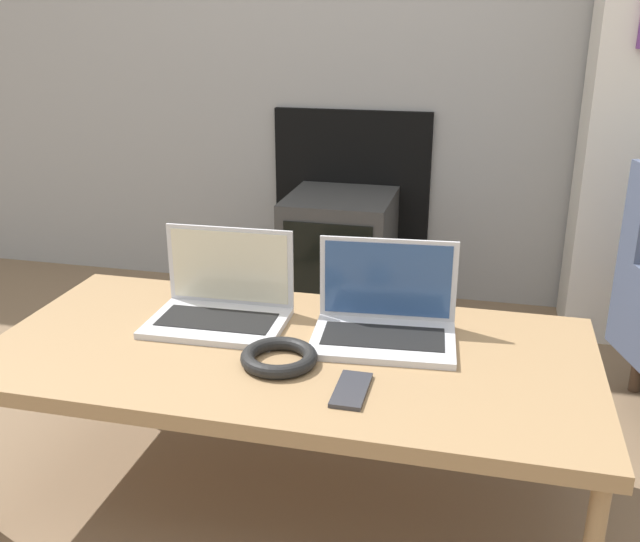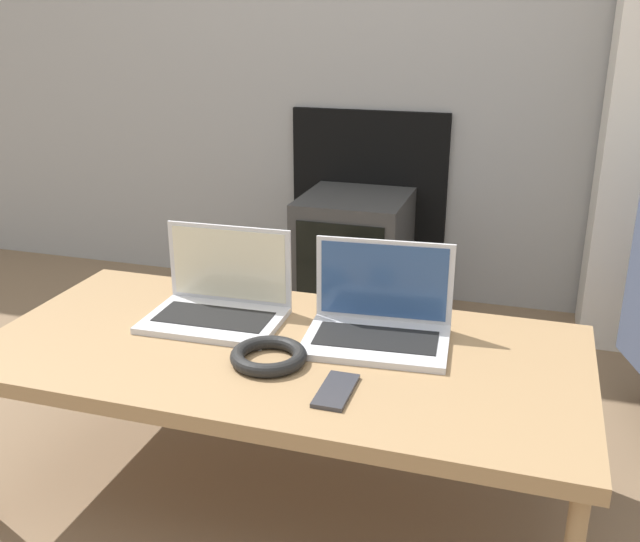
% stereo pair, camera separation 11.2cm
% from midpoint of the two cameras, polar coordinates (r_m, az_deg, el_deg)
% --- Properties ---
extents(table, '(1.39, 0.67, 0.41)m').
position_cam_midpoint_polar(table, '(1.67, -4.39, -7.05)').
color(table, '#9E7A51').
rests_on(table, ground_plane).
extents(laptop_left, '(0.34, 0.24, 0.22)m').
position_cam_midpoint_polar(laptop_left, '(1.81, -9.63, -2.47)').
color(laptop_left, silver).
rests_on(laptop_left, table).
extents(laptop_right, '(0.35, 0.26, 0.22)m').
position_cam_midpoint_polar(laptop_right, '(1.69, 3.32, -3.76)').
color(laptop_right, silver).
rests_on(laptop_right, table).
extents(headphones, '(0.17, 0.17, 0.03)m').
position_cam_midpoint_polar(headphones, '(1.58, -5.19, -6.93)').
color(headphones, black).
rests_on(headphones, table).
extents(phone, '(0.07, 0.15, 0.01)m').
position_cam_midpoint_polar(phone, '(1.47, 0.31, -9.52)').
color(phone, '#333338').
rests_on(phone, table).
extents(tv, '(0.40, 0.43, 0.48)m').
position_cam_midpoint_polar(tv, '(2.82, 0.44, 1.33)').
color(tv, '#383838').
rests_on(tv, ground_plane).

